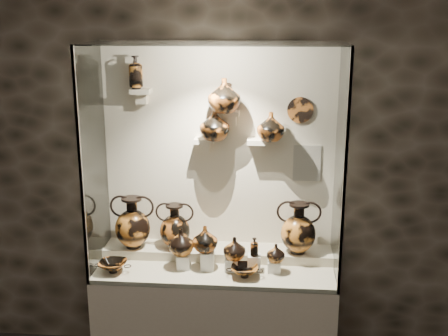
% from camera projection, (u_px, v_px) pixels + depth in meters
% --- Properties ---
extents(wall_back, '(5.00, 0.02, 3.20)m').
position_uv_depth(wall_back, '(219.00, 152.00, 4.13)').
color(wall_back, black).
rests_on(wall_back, ground).
extents(plinth, '(1.70, 0.60, 0.80)m').
position_uv_depth(plinth, '(216.00, 320.00, 4.14)').
color(plinth, beige).
rests_on(plinth, floor).
extents(front_tier, '(1.68, 0.58, 0.03)m').
position_uv_depth(front_tier, '(215.00, 268.00, 4.03)').
color(front_tier, '#BCAF91').
rests_on(front_tier, plinth).
extents(rear_tier, '(1.70, 0.25, 0.10)m').
position_uv_depth(rear_tier, '(218.00, 254.00, 4.19)').
color(rear_tier, '#BCAF91').
rests_on(rear_tier, plinth).
extents(back_panel, '(1.70, 0.03, 1.60)m').
position_uv_depth(back_panel, '(219.00, 152.00, 4.13)').
color(back_panel, beige).
rests_on(back_panel, plinth).
extents(glass_front, '(1.70, 0.01, 1.60)m').
position_uv_depth(glass_front, '(210.00, 175.00, 3.54)').
color(glass_front, white).
rests_on(glass_front, plinth).
extents(glass_left, '(0.01, 0.60, 1.60)m').
position_uv_depth(glass_left, '(94.00, 160.00, 3.89)').
color(glass_left, white).
rests_on(glass_left, plinth).
extents(glass_right, '(0.01, 0.60, 1.60)m').
position_uv_depth(glass_right, '(340.00, 165.00, 3.75)').
color(glass_right, white).
rests_on(glass_right, plinth).
extents(glass_top, '(1.70, 0.60, 0.01)m').
position_uv_depth(glass_top, '(214.00, 43.00, 3.61)').
color(glass_top, white).
rests_on(glass_top, back_panel).
extents(frame_post_left, '(0.02, 0.02, 1.60)m').
position_uv_depth(frame_post_left, '(81.00, 171.00, 3.61)').
color(frame_post_left, gray).
rests_on(frame_post_left, plinth).
extents(frame_post_right, '(0.02, 0.02, 1.60)m').
position_uv_depth(frame_post_right, '(345.00, 177.00, 3.48)').
color(frame_post_right, gray).
rests_on(frame_post_right, plinth).
extents(pedestal_a, '(0.09, 0.09, 0.10)m').
position_uv_depth(pedestal_a, '(184.00, 262.00, 3.98)').
color(pedestal_a, silver).
rests_on(pedestal_a, front_tier).
extents(pedestal_b, '(0.09, 0.09, 0.13)m').
position_uv_depth(pedestal_b, '(208.00, 261.00, 3.97)').
color(pedestal_b, silver).
rests_on(pedestal_b, front_tier).
extents(pedestal_c, '(0.09, 0.09, 0.09)m').
position_uv_depth(pedestal_c, '(231.00, 264.00, 3.96)').
color(pedestal_c, silver).
rests_on(pedestal_c, front_tier).
extents(pedestal_d, '(0.09, 0.09, 0.12)m').
position_uv_depth(pedestal_d, '(254.00, 263.00, 3.94)').
color(pedestal_d, silver).
rests_on(pedestal_d, front_tier).
extents(pedestal_e, '(0.09, 0.09, 0.08)m').
position_uv_depth(pedestal_e, '(274.00, 266.00, 3.93)').
color(pedestal_e, silver).
rests_on(pedestal_e, front_tier).
extents(bracket_ul, '(0.14, 0.12, 0.04)m').
position_uv_depth(bracket_ul, '(141.00, 91.00, 3.98)').
color(bracket_ul, beige).
rests_on(bracket_ul, back_panel).
extents(bracket_ca, '(0.14, 0.12, 0.04)m').
position_uv_depth(bracket_ca, '(204.00, 140.00, 4.04)').
color(bracket_ca, beige).
rests_on(bracket_ca, back_panel).
extents(bracket_cb, '(0.10, 0.12, 0.04)m').
position_uv_depth(bracket_cb, '(232.00, 113.00, 3.97)').
color(bracket_cb, beige).
rests_on(bracket_cb, back_panel).
extents(bracket_cc, '(0.14, 0.12, 0.04)m').
position_uv_depth(bracket_cc, '(257.00, 141.00, 4.01)').
color(bracket_cc, beige).
rests_on(bracket_cc, back_panel).
extents(amphora_left, '(0.36, 0.36, 0.39)m').
position_uv_depth(amphora_left, '(133.00, 222.00, 4.14)').
color(amphora_left, '#B46822').
rests_on(amphora_left, rear_tier).
extents(amphora_mid, '(0.34, 0.34, 0.34)m').
position_uv_depth(amphora_mid, '(175.00, 226.00, 4.14)').
color(amphora_mid, '#A6551D').
rests_on(amphora_mid, rear_tier).
extents(amphora_right, '(0.38, 0.38, 0.38)m').
position_uv_depth(amphora_right, '(298.00, 228.00, 4.04)').
color(amphora_right, '#B46822').
rests_on(amphora_right, rear_tier).
extents(jug_a, '(0.24, 0.24, 0.19)m').
position_uv_depth(jug_a, '(181.00, 242.00, 3.96)').
color(jug_a, '#B46822').
rests_on(jug_a, pedestal_a).
extents(jug_b, '(0.21, 0.21, 0.19)m').
position_uv_depth(jug_b, '(205.00, 239.00, 3.94)').
color(jug_b, '#A6551D').
rests_on(jug_b, pedestal_b).
extents(jug_c, '(0.18, 0.18, 0.16)m').
position_uv_depth(jug_c, '(234.00, 248.00, 3.91)').
color(jug_c, '#B46822').
rests_on(jug_c, pedestal_c).
extents(jug_e, '(0.15, 0.15, 0.13)m').
position_uv_depth(jug_e, '(276.00, 253.00, 3.90)').
color(jug_e, '#B46822').
rests_on(jug_e, pedestal_e).
extents(lekythos_small, '(0.08, 0.08, 0.15)m').
position_uv_depth(lekythos_small, '(254.00, 246.00, 3.89)').
color(lekythos_small, '#A6551D').
rests_on(lekythos_small, pedestal_d).
extents(kylix_left, '(0.31, 0.29, 0.10)m').
position_uv_depth(kylix_left, '(113.00, 265.00, 3.92)').
color(kylix_left, '#A6551D').
rests_on(kylix_left, front_tier).
extents(kylix_right, '(0.26, 0.22, 0.10)m').
position_uv_depth(kylix_right, '(245.00, 270.00, 3.85)').
color(kylix_right, '#B46822').
rests_on(kylix_right, front_tier).
extents(lekythos_tall, '(0.12, 0.12, 0.26)m').
position_uv_depth(lekythos_tall, '(136.00, 70.00, 3.92)').
color(lekythos_tall, '#B46822').
rests_on(lekythos_tall, bracket_ul).
extents(ovoid_vase_a, '(0.28, 0.28, 0.22)m').
position_uv_depth(ovoid_vase_a, '(215.00, 125.00, 3.94)').
color(ovoid_vase_a, '#A6551D').
rests_on(ovoid_vase_a, bracket_ca).
extents(ovoid_vase_b, '(0.25, 0.25, 0.24)m').
position_uv_depth(ovoid_vase_b, '(224.00, 95.00, 3.87)').
color(ovoid_vase_b, '#A6551D').
rests_on(ovoid_vase_b, bracket_cb).
extents(ovoid_vase_c, '(0.25, 0.25, 0.20)m').
position_uv_depth(ovoid_vase_c, '(271.00, 127.00, 3.92)').
color(ovoid_vase_c, '#A6551D').
rests_on(ovoid_vase_c, bracket_cc).
extents(wall_plate, '(0.19, 0.02, 0.19)m').
position_uv_depth(wall_plate, '(300.00, 110.00, 3.97)').
color(wall_plate, '#BD6525').
rests_on(wall_plate, back_panel).
extents(info_placard, '(0.20, 0.01, 0.27)m').
position_uv_depth(info_placard, '(307.00, 163.00, 4.07)').
color(info_placard, beige).
rests_on(info_placard, back_panel).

